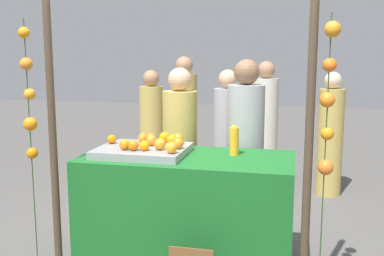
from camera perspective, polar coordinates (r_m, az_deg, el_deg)
The scene contains 28 objects.
stall_counter at distance 3.68m, azimuth -0.54°, elevation -10.63°, with size 1.66×0.81×0.93m, color #196023.
orange_tray at distance 3.62m, azimuth -6.25°, elevation -2.87°, with size 0.70×0.59×0.06m, color gray.
orange_0 at distance 3.80m, azimuth -5.25°, elevation -1.24°, with size 0.08×0.08×0.08m, color orange.
orange_1 at distance 3.79m, azimuth -6.29°, elevation -1.32°, with size 0.07×0.07×0.07m, color orange.
orange_2 at distance 3.48m, azimuth -7.45°, elevation -2.20°, with size 0.08×0.08×0.08m, color orange.
orange_3 at distance 3.86m, azimuth -6.23°, elevation -1.13°, with size 0.07×0.07×0.07m, color orange.
orange_4 at distance 3.71m, azimuth -1.82°, elevation -1.36°, with size 0.09×0.09×0.09m, color orange.
orange_5 at distance 3.78m, azimuth -10.16°, elevation -1.41°, with size 0.07×0.07×0.07m, color orange.
orange_6 at distance 3.66m, azimuth -5.21°, elevation -1.58°, with size 0.08×0.08×0.08m, color orange.
orange_7 at distance 3.49m, azimuth -4.08°, elevation -2.05°, with size 0.09×0.09×0.09m, color orange.
orange_8 at distance 3.52m, azimuth -1.80°, elevation -1.95°, with size 0.09×0.09×0.09m, color orange.
orange_9 at distance 3.52m, azimuth -8.54°, elevation -2.08°, with size 0.08×0.08×0.08m, color orange.
orange_10 at distance 3.78m, azimuth -3.51°, elevation -1.17°, with size 0.09×0.09×0.09m, color orange.
orange_11 at distance 3.65m, azimuth -2.53°, elevation -1.53°, with size 0.09×0.09×0.09m, color orange.
orange_12 at distance 3.47m, azimuth -6.06°, elevation -2.24°, with size 0.08×0.08×0.08m, color orange.
orange_13 at distance 3.35m, azimuth -2.64°, elevation -2.52°, with size 0.09×0.09×0.09m, color orange.
juice_bottle at distance 3.58m, azimuth 5.37°, elevation -1.66°, with size 0.07×0.07×0.24m.
vendor_left at distance 4.25m, azimuth -1.52°, elevation -3.93°, with size 0.32×0.32×1.60m.
vendor_right at distance 4.13m, azimuth 6.73°, elevation -3.86°, with size 0.34×0.34×1.68m.
crowd_person_0 at distance 5.12m, azimuth 4.47°, elevation -1.93°, with size 0.31×0.31×1.56m.
crowd_person_1 at distance 5.96m, azimuth 9.22°, elevation -0.07°, with size 0.33×0.33×1.64m.
crowd_person_2 at distance 5.75m, azimuth 17.11°, elevation -1.27°, with size 0.30×0.30×1.52m.
crowd_person_3 at distance 5.84m, azimuth -5.11°, elevation -0.70°, with size 0.31×0.31×1.53m.
crowd_person_4 at distance 5.99m, azimuth -0.97°, elevation 0.36°, with size 0.34×0.34×1.70m.
canopy_post_left at distance 3.44m, azimuth -17.23°, elevation -1.22°, with size 0.06×0.06×2.23m, color #473828.
canopy_post_right at distance 2.98m, azimuth 14.57°, elevation -2.69°, with size 0.06×0.06×2.23m, color #473828.
garland_strand_left at distance 3.44m, azimuth -19.98°, elevation 3.36°, with size 0.10×0.10×1.97m.
garland_strand_right at distance 2.95m, azimuth 16.91°, elevation 3.29°, with size 0.11×0.11×1.97m.
Camera 1 is at (0.82, -3.36, 1.71)m, focal length 42.07 mm.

